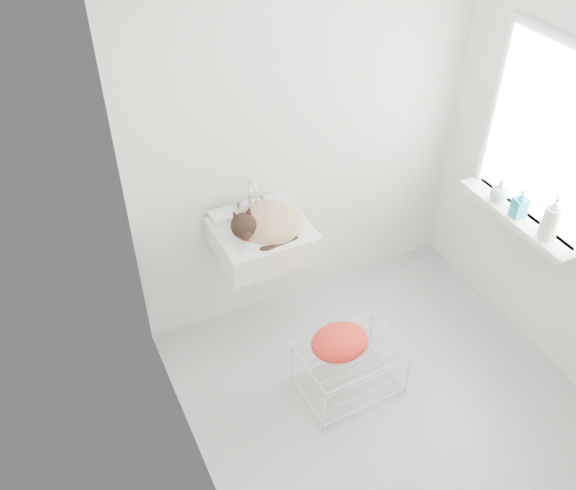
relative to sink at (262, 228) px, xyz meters
name	(u,v)px	position (x,y,z in m)	size (l,w,h in m)	color
floor	(377,389)	(0.40, -0.74, -0.85)	(2.20, 2.00, 0.02)	#AAAAAA
back_wall	(306,131)	(0.40, 0.26, 0.40)	(2.20, 0.02, 2.50)	silver
right_wall	(574,170)	(1.50, -0.74, 0.40)	(0.02, 2.00, 2.50)	silver
left_wall	(179,294)	(-0.70, -0.74, 0.40)	(0.02, 2.00, 2.50)	silver
window_glass	(550,137)	(1.49, -0.54, 0.50)	(0.01, 0.80, 1.00)	white
window_frame	(547,138)	(1.47, -0.54, 0.50)	(0.04, 0.90, 1.10)	white
windowsill	(517,217)	(1.41, -0.54, -0.02)	(0.16, 0.88, 0.04)	white
sink	(262,228)	(0.00, 0.00, 0.00)	(0.54, 0.47, 0.22)	white
faucet	(249,192)	(0.00, 0.18, 0.14)	(0.20, 0.14, 0.20)	silver
cat	(265,223)	(0.01, -0.02, 0.04)	(0.46, 0.39, 0.27)	tan
wire_rack	(349,371)	(0.25, -0.65, -0.70)	(0.56, 0.39, 0.34)	silver
towel	(339,347)	(0.19, -0.62, -0.48)	(0.34, 0.24, 0.14)	#CB3D00
bottle_a	(545,238)	(1.40, -0.78, 0.00)	(0.09, 0.09, 0.24)	white
bottle_b	(517,216)	(1.40, -0.54, 0.00)	(0.08, 0.08, 0.18)	teal
bottle_c	(497,200)	(1.40, -0.37, 0.00)	(0.11, 0.11, 0.14)	silver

